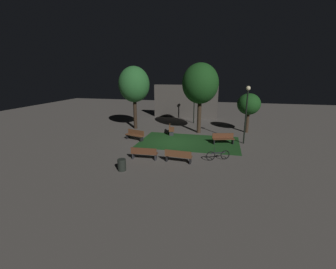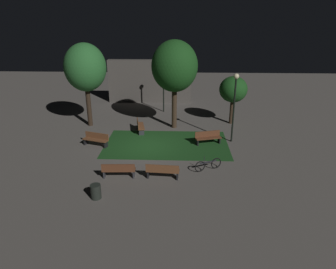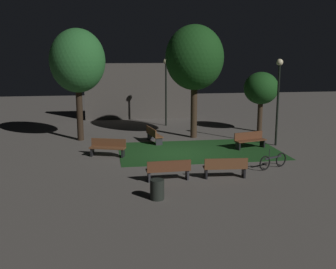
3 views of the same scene
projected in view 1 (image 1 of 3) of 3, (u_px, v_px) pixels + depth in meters
ground_plane at (174, 143)px, 19.87m from camera, size 60.00×60.00×0.00m
grass_lawn at (189, 142)px, 20.01m from camera, size 8.45×5.17×0.01m
bench_by_lamp at (144, 153)px, 15.84m from camera, size 1.82×0.57×0.88m
bench_front_right at (178, 156)px, 15.31m from camera, size 1.83×0.61×0.88m
bench_near_trees at (171, 129)px, 22.64m from camera, size 0.81×1.86×0.88m
bench_lawn_edge at (223, 138)px, 19.44m from camera, size 1.86×0.95×0.88m
bench_path_side at (135, 135)px, 20.56m from camera, size 1.86×1.03×0.88m
tree_near_wall at (249, 104)px, 22.55m from camera, size 2.22×2.22×3.89m
tree_tall_center at (134, 85)px, 23.75m from camera, size 3.18×3.18×6.48m
tree_back_left at (200, 84)px, 21.96m from camera, size 3.46×3.46×6.74m
lamp_post_plaza_west at (247, 105)px, 18.79m from camera, size 0.36×0.36×4.79m
lamp_post_path_center at (194, 96)px, 26.73m from camera, size 0.36×0.36×4.67m
trash_bin at (122, 165)px, 14.10m from camera, size 0.51×0.51×0.73m
bicycle at (218, 155)px, 15.80m from camera, size 1.58×0.81×0.93m
building_wall_backdrop at (186, 101)px, 30.61m from camera, size 8.37×0.80×4.28m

